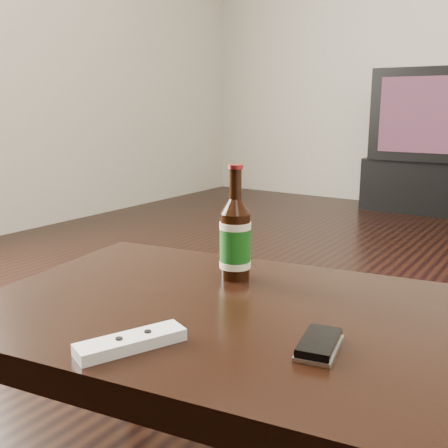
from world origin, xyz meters
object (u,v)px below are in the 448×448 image
Objects in this scene: tv_stand at (434,185)px; beer_bottle at (235,239)px; coffee_table at (263,340)px; tv at (440,115)px; remote at (131,342)px; phone at (319,345)px.

tv_stand is 3.91× the size of beer_bottle.
tv is at bearing 97.39° from coffee_table.
remote is (0.34, -3.63, -0.30)m from tv.
coffee_table is at bearing -42.42° from beer_bottle.
coffee_table is 0.27m from remote.
tv is 3.54m from phone.
tv_stand is at bearing 90.00° from tv.
coffee_table is 0.18m from phone.
remote is (0.34, -3.64, 0.23)m from tv_stand.
beer_bottle reaches higher than remote.
coffee_table reaches higher than tv_stand.
beer_bottle is 0.40m from remote.
beer_bottle is at bearing 137.58° from coffee_table.
tv_stand is 3.43m from coffee_table.
tv_stand is 0.53m from tv.
phone is at bearing -81.54° from tv.
remote is (-0.25, -0.16, 0.00)m from phone.
tv reaches higher than coffee_table.
tv is 4.92× the size of remote.
tv is 3.44m from coffee_table.
remote is at bearing -85.86° from tv.
beer_bottle is at bearing -86.14° from tv_stand.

